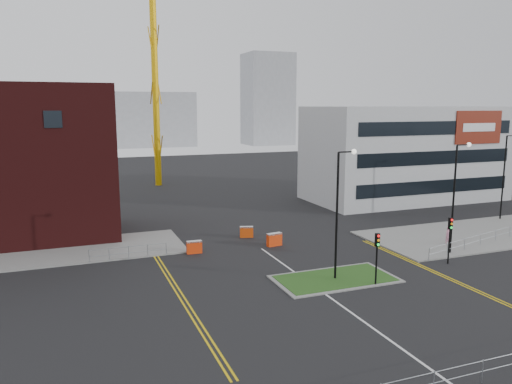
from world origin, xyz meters
The scene contains 26 objects.
ground centered at (0.00, 0.00, 0.00)m, with size 200.00×200.00×0.00m, color black.
pavement_left centered at (-20.00, 22.00, 0.06)m, with size 28.00×8.00×0.12m, color slate.
pavement_right centered at (22.00, 14.00, 0.06)m, with size 24.00×10.00×0.12m, color slate.
island_kerb centered at (2.00, 8.00, 0.04)m, with size 8.60×4.60×0.08m, color slate.
grass_island centered at (2.00, 8.00, 0.06)m, with size 8.00×4.00×0.12m, color #284C19.
office_block centered at (26.01, 31.97, 6.00)m, with size 25.00×12.20×12.00m.
streetlamp_island centered at (2.22, 8.00, 5.41)m, with size 1.46×0.36×9.18m.
streetlamp_right_near centered at (14.22, 10.00, 5.41)m, with size 1.46×0.36×9.18m.
streetlamp_right_far centered at (28.22, 18.00, 5.41)m, with size 1.46×0.36×9.18m.
traffic_light_island centered at (4.00, 5.98, 2.57)m, with size 0.28×0.33×3.65m.
traffic_light_right centered at (12.00, 7.98, 2.57)m, with size 0.28×0.33×3.65m.
railing_front centered at (0.00, -6.00, 0.78)m, with size 24.05×0.05×1.10m.
railing_left centered at (-11.00, 18.00, 0.74)m, with size 6.05×0.05×1.10m.
railing_right centered at (20.50, 11.50, 0.78)m, with size 19.05×5.05×1.10m.
centre_line centered at (0.00, 2.00, 0.01)m, with size 0.15×30.00×0.01m, color silver.
yellow_left_a centered at (-9.00, 10.00, 0.01)m, with size 0.12×24.00×0.01m, color gold.
yellow_left_b centered at (-8.70, 10.00, 0.01)m, with size 0.12×24.00×0.01m, color gold.
yellow_right_a centered at (9.50, 6.00, 0.01)m, with size 0.12×20.00×0.01m, color gold.
yellow_right_b centered at (9.80, 6.00, 0.01)m, with size 0.12×20.00×0.01m, color gold.
skyline_b centered at (10.00, 130.00, 8.00)m, with size 24.00×12.00×16.00m, color gray.
skyline_c centered at (45.00, 125.00, 14.00)m, with size 14.00×12.00×28.00m, color gray.
skyline_d centered at (-8.00, 140.00, 6.00)m, with size 30.00×12.00×12.00m, color gray.
pedestrian centered at (15.62, 12.04, 0.85)m, with size 0.62×0.41×1.70m, color pink.
barrier_left centered at (-5.72, 17.77, 0.57)m, with size 1.27×0.47×1.06m.
barrier_mid centered at (0.08, 21.00, 0.56)m, with size 1.29×0.73×1.03m.
barrier_right centered at (1.37, 17.42, 0.62)m, with size 1.41×0.67×1.14m.
Camera 1 is at (-15.29, -21.35, 12.10)m, focal length 35.00 mm.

